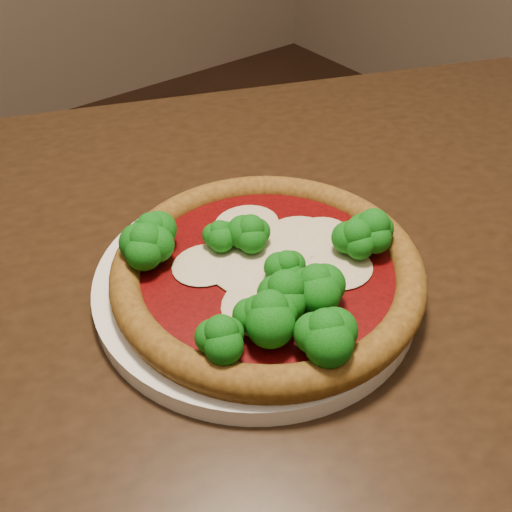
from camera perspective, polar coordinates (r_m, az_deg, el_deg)
dining_table at (r=0.63m, az=-0.96°, el=-8.21°), size 1.34×1.15×0.75m
plate at (r=0.53m, az=-0.00°, el=-2.55°), size 0.30×0.30×0.02m
pizza at (r=0.50m, az=1.24°, el=-1.34°), size 0.28×0.28×0.06m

